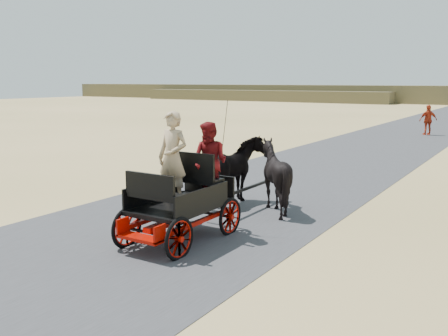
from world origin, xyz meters
The scene contains 9 objects.
ground centered at (0.00, 0.00, 0.00)m, with size 140.00×140.00×0.00m, color tan.
road centered at (0.00, 0.00, 0.01)m, with size 6.00×140.00×0.01m, color #38383A.
ridge_near centered at (-30.00, 58.00, 0.80)m, with size 40.00×4.00×1.60m, color brown.
carriage centered at (0.78, -2.36, 0.36)m, with size 1.30×2.40×0.72m, color black, non-canonical shape.
horse_left centered at (0.23, 0.64, 0.85)m, with size 0.91×2.01×1.70m, color black.
horse_right centered at (1.33, 0.64, 0.85)m, with size 1.37×1.54×1.70m, color black.
driver_man centered at (0.58, -2.31, 1.62)m, with size 0.66×0.43×1.80m, color tan.
passenger_woman centered at (1.08, -1.76, 1.51)m, with size 0.77×0.60×1.58m, color #660C0F.
pedestrian centered at (1.18, 20.47, 0.86)m, with size 1.01×0.42×1.73m, color #A62B13.
Camera 1 is at (6.54, -9.87, 3.10)m, focal length 40.00 mm.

